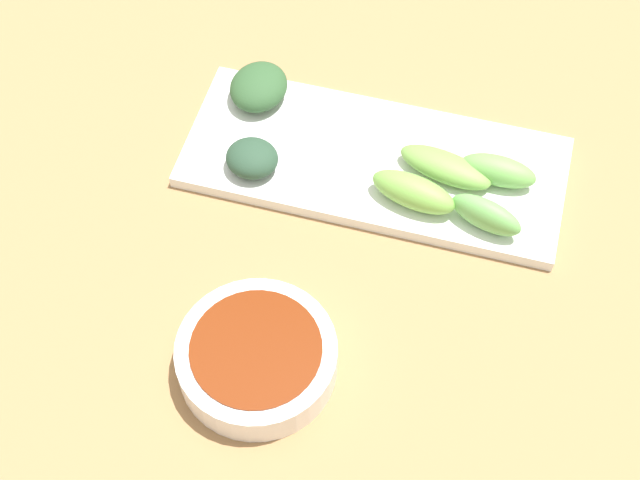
% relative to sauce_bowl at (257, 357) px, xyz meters
% --- Properties ---
extents(tabletop, '(2.10, 2.10, 0.02)m').
position_rel_sauce_bowl_xyz_m(tabletop, '(0.12, -0.03, -0.03)').
color(tabletop, '#9D764A').
rests_on(tabletop, ground).
extents(sauce_bowl, '(0.12, 0.12, 0.03)m').
position_rel_sauce_bowl_xyz_m(sauce_bowl, '(0.00, 0.00, 0.00)').
color(sauce_bowl, white).
rests_on(sauce_bowl, tabletop).
extents(serving_plate, '(0.14, 0.33, 0.01)m').
position_rel_sauce_bowl_xyz_m(serving_plate, '(0.21, -0.04, -0.01)').
color(serving_plate, white).
rests_on(serving_plate, tabletop).
extents(broccoli_leafy_0, '(0.05, 0.05, 0.02)m').
position_rel_sauce_bowl_xyz_m(broccoli_leafy_0, '(0.18, 0.06, 0.01)').
color(broccoli_leafy_0, '#294632').
rests_on(broccoli_leafy_0, serving_plate).
extents(broccoli_stalk_1, '(0.05, 0.09, 0.02)m').
position_rel_sauce_bowl_xyz_m(broccoli_stalk_1, '(0.21, -0.10, 0.00)').
color(broccoli_stalk_1, '#73A549').
rests_on(broccoli_stalk_1, serving_plate).
extents(broccoli_leafy_2, '(0.06, 0.06, 0.03)m').
position_rel_sauce_bowl_xyz_m(broccoli_leafy_2, '(0.25, 0.08, 0.01)').
color(broccoli_leafy_2, '#2F542E').
rests_on(broccoli_leafy_2, serving_plate).
extents(broccoli_stalk_3, '(0.04, 0.08, 0.03)m').
position_rel_sauce_bowl_xyz_m(broccoli_stalk_3, '(0.18, -0.08, 0.01)').
color(broccoli_stalk_3, '#77B549').
rests_on(broccoli_stalk_3, serving_plate).
extents(broccoli_stalk_4, '(0.03, 0.07, 0.03)m').
position_rel_sauce_bowl_xyz_m(broccoli_stalk_4, '(0.22, -0.15, 0.01)').
color(broccoli_stalk_4, '#6EB153').
rests_on(broccoli_stalk_4, serving_plate).
extents(broccoli_stalk_5, '(0.04, 0.07, 0.03)m').
position_rel_sauce_bowl_xyz_m(broccoli_stalk_5, '(0.17, -0.14, 0.01)').
color(broccoli_stalk_5, '#6AB458').
rests_on(broccoli_stalk_5, serving_plate).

